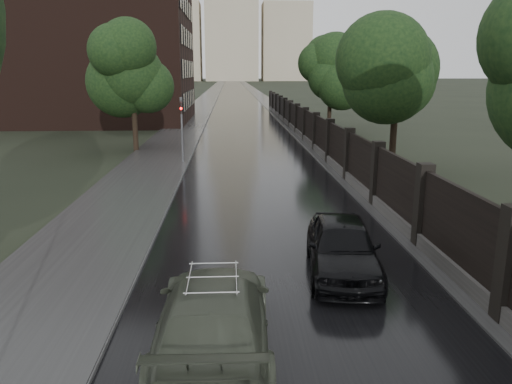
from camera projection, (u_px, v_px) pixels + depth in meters
name	position (u px, v px, depth m)	size (l,w,h in m)	color
road	(234.00, 86.00, 190.48)	(8.00, 420.00, 0.02)	black
sidewalk_left	(218.00, 86.00, 190.17)	(4.00, 420.00, 0.16)	#2D2D2D
verge_right	(248.00, 86.00, 190.75)	(3.00, 420.00, 0.08)	#2D2D2D
fence_right	(311.00, 133.00, 37.14)	(0.45, 75.72, 2.70)	#383533
tree_left_far	(132.00, 75.00, 33.55)	(4.25, 4.25, 7.39)	black
tree_right_b	(397.00, 81.00, 26.63)	(4.08, 4.08, 7.01)	black
tree_right_c	(331.00, 77.00, 44.10)	(4.08, 4.08, 7.01)	black
traffic_light	(182.00, 125.00, 29.55)	(0.16, 0.32, 4.00)	#59595E
brick_building	(74.00, 28.00, 53.29)	(24.00, 18.00, 20.00)	black
stalinist_tower	(231.00, 13.00, 288.22)	(92.00, 30.00, 159.00)	tan
volga_sedan	(214.00, 317.00, 9.72)	(2.22, 5.46, 1.59)	#434A3B
car_right_near	(342.00, 246.00, 13.66)	(1.87, 4.64, 1.58)	black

